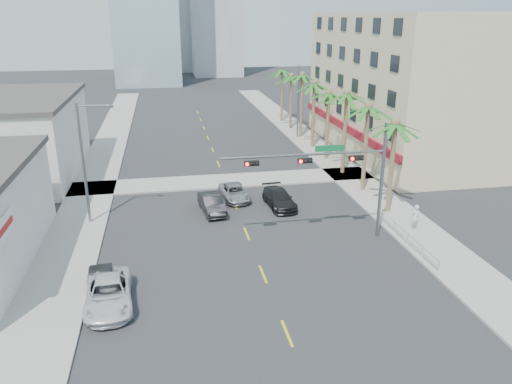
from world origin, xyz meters
TOP-DOWN VIEW (x-y plane):
  - ground at (0.00, 0.00)m, footprint 260.00×260.00m
  - sidewalk_right at (12.00, 20.00)m, footprint 4.00×120.00m
  - sidewalk_left at (-12.00, 20.00)m, footprint 4.00×120.00m
  - sidewalk_cross at (0.00, 22.00)m, footprint 80.00×4.00m
  - building_right at (21.99, 30.00)m, footprint 15.25×28.00m
  - building_left_far at (-19.50, 28.00)m, footprint 11.00×18.00m
  - traffic_signal_mast at (5.78, 7.95)m, footprint 11.12×0.54m
  - palm_tree_0 at (11.60, 12.00)m, footprint 4.80×4.80m
  - palm_tree_1 at (11.60, 17.20)m, footprint 4.80×4.80m
  - palm_tree_2 at (11.60, 22.40)m, footprint 4.80×4.80m
  - palm_tree_3 at (11.60, 27.60)m, footprint 4.80×4.80m
  - palm_tree_4 at (11.60, 32.80)m, footprint 4.80×4.80m
  - palm_tree_5 at (11.60, 38.00)m, footprint 4.80×4.80m
  - palm_tree_6 at (11.60, 43.20)m, footprint 4.80×4.80m
  - palm_tree_7 at (11.60, 48.40)m, footprint 4.80×4.80m
  - streetlight_left at (-11.00, 14.00)m, footprint 2.55×0.25m
  - streetlight_right at (11.00, 38.00)m, footprint 2.55×0.25m
  - guardrail at (10.30, 6.00)m, footprint 0.08×8.08m
  - car_parked_mid at (-9.30, 3.61)m, footprint 1.67×3.83m
  - car_parked_far at (-8.77, 2.15)m, footprint 2.75×5.38m
  - car_lane_left at (-2.01, 14.63)m, footprint 2.05×4.51m
  - car_lane_center at (0.16, 17.17)m, footprint 2.43×4.61m
  - car_lane_right at (3.49, 14.82)m, footprint 2.30×4.89m
  - pedestrian at (11.96, 8.30)m, footprint 0.77×0.61m

SIDE VIEW (x-z plane):
  - ground at x=0.00m, z-range 0.00..0.00m
  - sidewalk_right at x=12.00m, z-range 0.00..0.15m
  - sidewalk_left at x=-12.00m, z-range 0.00..0.15m
  - sidewalk_cross at x=0.00m, z-range 0.00..0.15m
  - car_parked_mid at x=-9.30m, z-range 0.00..1.22m
  - car_lane_center at x=0.16m, z-range 0.00..1.23m
  - guardrail at x=10.30m, z-range 0.17..1.17m
  - car_lane_right at x=3.49m, z-range 0.00..1.38m
  - car_lane_left at x=-2.01m, z-range 0.00..1.44m
  - car_parked_far at x=-8.77m, z-range 0.00..1.45m
  - pedestrian at x=11.96m, z-range 0.15..2.02m
  - building_left_far at x=-19.50m, z-range 0.00..7.20m
  - streetlight_left at x=-11.00m, z-range 0.56..9.56m
  - streetlight_right at x=11.00m, z-range 0.56..9.56m
  - traffic_signal_mast at x=5.78m, z-range 1.46..8.66m
  - palm_tree_0 at x=11.60m, z-range 3.18..10.98m
  - palm_tree_3 at x=11.60m, z-range 3.18..10.98m
  - palm_tree_6 at x=11.60m, z-range 3.18..10.98m
  - palm_tree_1 at x=11.60m, z-range 3.35..11.51m
  - palm_tree_4 at x=11.60m, z-range 3.35..11.51m
  - palm_tree_7 at x=11.60m, z-range 3.35..11.51m
  - building_right at x=21.99m, z-range 0.00..15.00m
  - palm_tree_2 at x=11.60m, z-range 3.52..12.04m
  - palm_tree_5 at x=11.60m, z-range 3.52..12.04m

